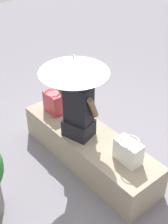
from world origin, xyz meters
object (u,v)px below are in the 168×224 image
Objects in this scene: handbag_black at (128,151)px; tote_bag_canvas at (53,103)px; parasol at (74,65)px; person_seated at (79,109)px.

handbag_black is 0.99× the size of tote_bag_canvas.
parasol is 3.43× the size of tote_bag_canvas.
parasol is at bearing -106.43° from person_seated.
tote_bag_canvas is at bearing -175.91° from handbag_black.
person_seated is 2.81× the size of handbag_black.
tote_bag_canvas is at bearing 176.94° from person_seated.
person_seated is 2.79× the size of tote_bag_canvas.
person_seated is at bearing -170.07° from handbag_black.
handbag_black is at bearing 4.09° from tote_bag_canvas.
parasol is at bearing -7.63° from tote_bag_canvas.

